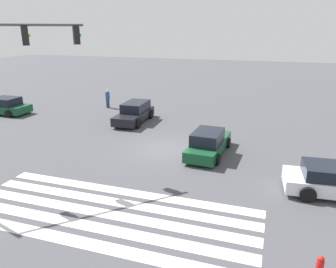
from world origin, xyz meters
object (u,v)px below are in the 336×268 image
(car_0, at_px, (134,113))
(pedestrian, at_px, (108,98))
(car_5, at_px, (4,106))
(car_4, at_px, (208,143))

(car_0, bearing_deg, pedestrian, -131.96)
(car_5, distance_m, pedestrian, 8.78)
(car_4, relative_size, pedestrian, 2.85)
(car_5, relative_size, pedestrian, 2.67)
(car_0, xyz_separation_m, car_4, (6.91, -5.08, -0.05))
(car_0, bearing_deg, car_4, 51.78)
(car_5, bearing_deg, pedestrian, -147.01)
(pedestrian, bearing_deg, car_0, 4.90)
(car_0, relative_size, pedestrian, 2.83)
(car_5, bearing_deg, car_0, -174.19)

